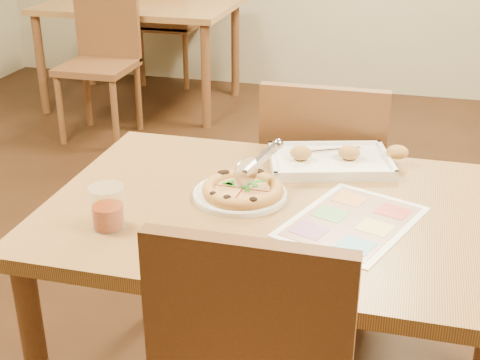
% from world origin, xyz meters
% --- Properties ---
extents(dining_table, '(1.30, 0.85, 0.72)m').
position_xyz_m(dining_table, '(0.00, 0.00, 0.63)').
color(dining_table, '#A67942').
rests_on(dining_table, ground).
extents(chair_far, '(0.42, 0.42, 0.47)m').
position_xyz_m(chair_far, '(-0.00, 0.60, 0.57)').
color(chair_far, brown).
rests_on(chair_far, ground).
extents(bg_table, '(1.30, 0.85, 0.72)m').
position_xyz_m(bg_table, '(-1.60, 2.80, 0.63)').
color(bg_table, '#A67942').
rests_on(bg_table, ground).
extents(bg_chair_near, '(0.42, 0.42, 0.47)m').
position_xyz_m(bg_chair_near, '(-1.60, 2.20, 0.57)').
color(bg_chair_near, brown).
rests_on(bg_chair_near, ground).
extents(bg_chair_far, '(0.42, 0.42, 0.47)m').
position_xyz_m(bg_chair_far, '(-1.60, 3.30, 0.57)').
color(bg_chair_far, brown).
rests_on(bg_chair_far, ground).
extents(plate, '(0.32, 0.32, 0.01)m').
position_xyz_m(plate, '(-0.15, 0.03, 0.73)').
color(plate, white).
rests_on(plate, dining_table).
extents(pizza, '(0.22, 0.22, 0.03)m').
position_xyz_m(pizza, '(-0.14, 0.02, 0.75)').
color(pizza, gold).
rests_on(pizza, plate).
extents(pizza_cutter, '(0.10, 0.16, 0.10)m').
position_xyz_m(pizza_cutter, '(-0.12, 0.06, 0.81)').
color(pizza_cutter, silver).
rests_on(pizza_cutter, pizza).
extents(appetizer_tray, '(0.43, 0.33, 0.06)m').
position_xyz_m(appetizer_tray, '(0.06, 0.31, 0.74)').
color(appetizer_tray, white).
rests_on(appetizer_tray, dining_table).
extents(glass_tumbler, '(0.09, 0.09, 0.11)m').
position_xyz_m(glass_tumbler, '(-0.42, -0.22, 0.77)').
color(glass_tumbler, maroon).
rests_on(glass_tumbler, dining_table).
extents(menu, '(0.38, 0.44, 0.00)m').
position_xyz_m(menu, '(0.16, -0.04, 0.72)').
color(menu, white).
rests_on(menu, dining_table).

